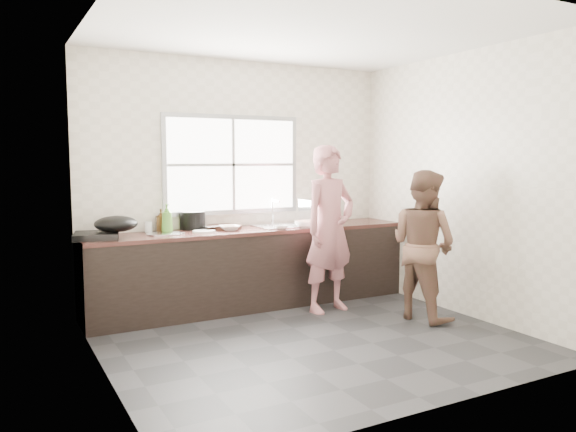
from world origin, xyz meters
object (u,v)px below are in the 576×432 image
wok (116,224)px  person_side (423,245)px  bowl_crabs (306,225)px  bowl_mince (229,228)px  plate_food (204,231)px  bowl_held (281,227)px  pot_lid_right (173,234)px  burner (96,236)px  bottle_green (167,218)px  cutting_board (224,227)px  black_pot (192,220)px  bottle_brown_short (197,221)px  pot_lid_left (160,234)px  glass_jar (148,227)px  dish_rack (319,212)px  bottle_brown_tall (161,221)px

wok → person_side: bearing=-23.3°
bowl_crabs → wok: bearing=175.6°
bowl_mince → person_side: bearing=-37.3°
person_side → plate_food: bearing=46.3°
bowl_held → plate_food: bearing=168.9°
person_side → pot_lid_right: size_ratio=6.27×
bowl_crabs → burner: bowl_crabs is taller
bowl_mince → bottle_green: bottle_green is taller
person_side → bowl_crabs: bearing=25.2°
cutting_board → bowl_crabs: bearing=-22.5°
black_pot → bottle_brown_short: bearing=0.0°
bowl_held → bottle_brown_short: size_ratio=1.01×
person_side → bottle_brown_short: size_ratio=8.76×
bowl_crabs → pot_lid_left: size_ratio=0.70×
cutting_board → bottle_green: bearing=-174.8°
bowl_mince → glass_jar: (-0.79, 0.26, 0.03)m
wok → black_pot: bearing=18.4°
person_side → cutting_board: (-1.59, 1.38, 0.13)m
wok → pot_lid_left: size_ratio=1.46×
bowl_mince → black_pot: size_ratio=0.78×
bottle_green → bowl_mince: bearing=-9.1°
black_pot → dish_rack: dish_rack is taller
glass_jar → pot_lid_right: glass_jar is taller
cutting_board → person_side: bearing=-41.0°
bowl_held → pot_lid_left: size_ratio=0.63×
plate_food → person_side: bearing=-32.4°
person_side → bowl_mince: size_ratio=7.07×
cutting_board → bowl_crabs: 0.89m
person_side → pot_lid_left: size_ratio=5.43×
dish_rack → pot_lid_right: bearing=177.9°
pot_lid_left → wok: bearing=-174.8°
bottle_green → bottle_brown_short: bottle_green is taller
cutting_board → pot_lid_right: 0.65m
pot_lid_right → person_side: bearing=-28.6°
bowl_mince → bowl_held: (0.53, -0.18, 0.00)m
person_side → bowl_held: person_side is taller
glass_jar → pot_lid_right: 0.33m
black_pot → bottle_green: size_ratio=0.91×
black_pot → glass_jar: black_pot is taller
bowl_crabs → bottle_green: 1.50m
bowl_held → wok: 1.71m
person_side → black_pot: bearing=41.0°
bottle_brown_tall → bottle_brown_short: bearing=0.0°
black_pot → pot_lid_left: 0.49m
bowl_crabs → dish_rack: dish_rack is taller
person_side → plate_food: (-1.89, 1.20, 0.12)m
bottle_green → bowl_held: bearing=-13.6°
wok → bottle_green: bearing=13.3°
cutting_board → bowl_mince: 0.16m
bottle_brown_short → wok: (-0.91, -0.28, 0.05)m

